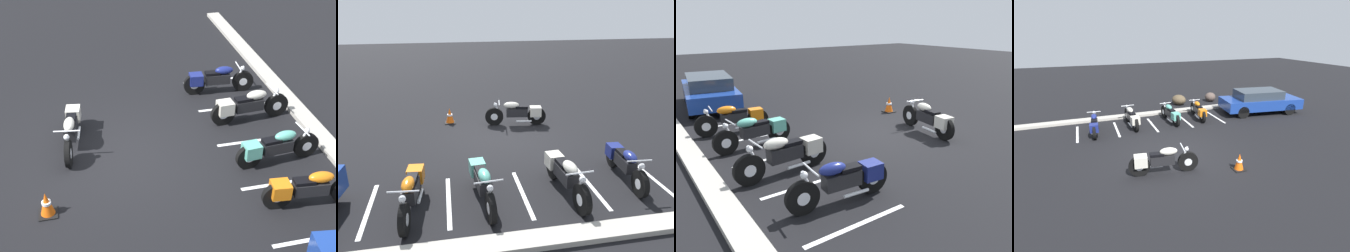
# 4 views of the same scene
# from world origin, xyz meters

# --- Properties ---
(ground) EXTENTS (60.00, 60.00, 0.00)m
(ground) POSITION_xyz_m (0.00, 0.00, 0.00)
(ground) COLOR black
(motorcycle_cream_featured) EXTENTS (2.24, 0.72, 0.88)m
(motorcycle_cream_featured) POSITION_xyz_m (-0.80, -1.12, 0.47)
(motorcycle_cream_featured) COLOR black
(motorcycle_cream_featured) RESTS_ON ground
(parked_bike_0) EXTENTS (0.61, 2.17, 0.85)m
(parked_bike_0) POSITION_xyz_m (-2.57, 3.27, 0.45)
(parked_bike_0) COLOR black
(parked_bike_0) RESTS_ON ground
(parked_bike_1) EXTENTS (0.64, 2.29, 0.90)m
(parked_bike_1) POSITION_xyz_m (-0.84, 3.61, 0.48)
(parked_bike_1) COLOR black
(parked_bike_1) RESTS_ON ground
(parked_bike_2) EXTENTS (0.62, 2.19, 0.86)m
(parked_bike_2) POSITION_xyz_m (1.11, 3.57, 0.46)
(parked_bike_2) COLOR black
(parked_bike_2) RESTS_ON ground
(parked_bike_3) EXTENTS (0.62, 2.20, 0.86)m
(parked_bike_3) POSITION_xyz_m (2.66, 3.65, 0.46)
(parked_bike_3) COLOR black
(parked_bike_3) RESTS_ON ground
(car_blue) EXTENTS (4.50, 2.37, 1.29)m
(car_blue) POSITION_xyz_m (6.35, 3.51, 0.68)
(car_blue) COLOR black
(car_blue) RESTS_ON ground
(concrete_curb) EXTENTS (18.00, 0.50, 0.12)m
(concrete_curb) POSITION_xyz_m (0.00, 5.25, 0.06)
(concrete_curb) COLOR #A8A399
(concrete_curb) RESTS_ON ground
(traffic_cone) EXTENTS (0.40, 0.40, 0.58)m
(traffic_cone) POSITION_xyz_m (1.71, -1.80, 0.27)
(traffic_cone) COLOR black
(traffic_cone) RESTS_ON ground
(stall_line_0) EXTENTS (0.10, 2.10, 0.00)m
(stall_line_0) POSITION_xyz_m (-3.33, 3.54, 0.00)
(stall_line_0) COLOR white
(stall_line_0) RESTS_ON ground
(stall_line_1) EXTENTS (0.10, 2.10, 0.00)m
(stall_line_1) POSITION_xyz_m (-1.59, 3.54, 0.00)
(stall_line_1) COLOR white
(stall_line_1) RESTS_ON ground
(stall_line_2) EXTENTS (0.10, 2.10, 0.00)m
(stall_line_2) POSITION_xyz_m (0.15, 3.54, 0.00)
(stall_line_2) COLOR white
(stall_line_2) RESTS_ON ground
(stall_line_3) EXTENTS (0.10, 2.10, 0.00)m
(stall_line_3) POSITION_xyz_m (1.89, 3.54, 0.00)
(stall_line_3) COLOR white
(stall_line_3) RESTS_ON ground
(stall_line_4) EXTENTS (0.10, 2.10, 0.00)m
(stall_line_4) POSITION_xyz_m (3.63, 3.54, 0.00)
(stall_line_4) COLOR white
(stall_line_4) RESTS_ON ground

